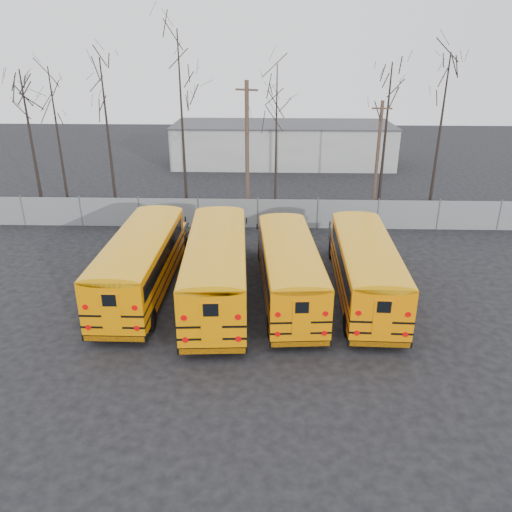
{
  "coord_description": "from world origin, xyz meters",
  "views": [
    {
      "loc": [
        0.89,
        -19.9,
        11.35
      ],
      "look_at": [
        0.16,
        3.22,
        1.6
      ],
      "focal_mm": 35.0,
      "sensor_mm": 36.0,
      "label": 1
    }
  ],
  "objects_px": {
    "bus_b": "(217,262)",
    "bus_c": "(289,265)",
    "utility_pole_left": "(247,148)",
    "bus_d": "(365,264)",
    "bus_a": "(142,258)",
    "utility_pole_right": "(377,157)"
  },
  "relations": [
    {
      "from": "bus_a",
      "to": "bus_b",
      "type": "height_order",
      "value": "bus_b"
    },
    {
      "from": "bus_d",
      "to": "utility_pole_right",
      "type": "xyz_separation_m",
      "value": [
        3.04,
        13.93,
        2.27
      ]
    },
    {
      "from": "bus_b",
      "to": "utility_pole_left",
      "type": "bearing_deg",
      "value": 83.04
    },
    {
      "from": "bus_c",
      "to": "bus_d",
      "type": "bearing_deg",
      "value": -1.52
    },
    {
      "from": "bus_a",
      "to": "utility_pole_left",
      "type": "relative_size",
      "value": 1.23
    },
    {
      "from": "bus_b",
      "to": "utility_pole_left",
      "type": "xyz_separation_m",
      "value": [
        0.8,
        13.49,
        2.83
      ]
    },
    {
      "from": "bus_a",
      "to": "bus_d",
      "type": "height_order",
      "value": "bus_a"
    },
    {
      "from": "bus_d",
      "to": "utility_pole_right",
      "type": "relative_size",
      "value": 1.4
    },
    {
      "from": "bus_a",
      "to": "utility_pole_right",
      "type": "xyz_separation_m",
      "value": [
        13.82,
        13.7,
        2.2
      ]
    },
    {
      "from": "utility_pole_left",
      "to": "bus_c",
      "type": "bearing_deg",
      "value": -54.85
    },
    {
      "from": "bus_b",
      "to": "bus_d",
      "type": "xyz_separation_m",
      "value": [
        7.05,
        0.37,
        -0.13
      ]
    },
    {
      "from": "bus_d",
      "to": "utility_pole_left",
      "type": "bearing_deg",
      "value": 117.08
    },
    {
      "from": "utility_pole_left",
      "to": "utility_pole_right",
      "type": "distance_m",
      "value": 9.34
    },
    {
      "from": "bus_b",
      "to": "bus_c",
      "type": "relative_size",
      "value": 1.09
    },
    {
      "from": "bus_a",
      "to": "utility_pole_right",
      "type": "distance_m",
      "value": 19.58
    },
    {
      "from": "bus_a",
      "to": "utility_pole_left",
      "type": "height_order",
      "value": "utility_pole_left"
    },
    {
      "from": "bus_c",
      "to": "bus_d",
      "type": "xyz_separation_m",
      "value": [
        3.63,
        0.17,
        0.04
      ]
    },
    {
      "from": "utility_pole_left",
      "to": "utility_pole_right",
      "type": "xyz_separation_m",
      "value": [
        9.28,
        0.81,
        -0.69
      ]
    },
    {
      "from": "bus_b",
      "to": "bus_d",
      "type": "bearing_deg",
      "value": -0.52
    },
    {
      "from": "bus_a",
      "to": "bus_b",
      "type": "xyz_separation_m",
      "value": [
        3.74,
        -0.61,
        0.07
      ]
    },
    {
      "from": "bus_a",
      "to": "bus_d",
      "type": "relative_size",
      "value": 1.03
    },
    {
      "from": "bus_d",
      "to": "utility_pole_left",
      "type": "distance_m",
      "value": 14.82
    }
  ]
}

